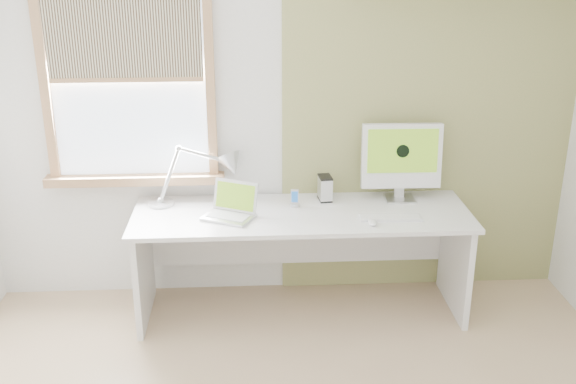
{
  "coord_description": "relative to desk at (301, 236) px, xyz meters",
  "views": [
    {
      "loc": [
        -0.21,
        -2.67,
        2.41
      ],
      "look_at": [
        0.0,
        1.05,
        1.0
      ],
      "focal_mm": 42.11,
      "sensor_mm": 36.0,
      "label": 1
    }
  ],
  "objects": [
    {
      "name": "room",
      "position": [
        -0.11,
        -1.44,
        0.77
      ],
      "size": [
        4.04,
        3.54,
        2.64
      ],
      "color": "tan",
      "rests_on": "ground"
    },
    {
      "name": "accent_wall",
      "position": [
        0.89,
        0.3,
        0.77
      ],
      "size": [
        2.0,
        0.02,
        2.6
      ],
      "primitive_type": "cube",
      "color": "#849354",
      "rests_on": "room"
    },
    {
      "name": "window",
      "position": [
        -1.11,
        0.27,
        1.01
      ],
      "size": [
        1.2,
        0.14,
        1.42
      ],
      "color": "#AD7F56",
      "rests_on": "room"
    },
    {
      "name": "desk",
      "position": [
        0.0,
        0.0,
        0.0
      ],
      "size": [
        2.2,
        0.7,
        0.73
      ],
      "color": "silver",
      "rests_on": "room"
    },
    {
      "name": "desk_lamp",
      "position": [
        -0.55,
        0.22,
        0.4
      ],
      "size": [
        0.72,
        0.36,
        0.4
      ],
      "color": "silver",
      "rests_on": "desk"
    },
    {
      "name": "laptop",
      "position": [
        -0.45,
        -0.09,
        0.25
      ],
      "size": [
        0.38,
        0.35,
        0.21
      ],
      "color": "silver",
      "rests_on": "desk"
    },
    {
      "name": "phone_dock",
      "position": [
        -0.04,
        0.05,
        0.23
      ],
      "size": [
        0.07,
        0.07,
        0.12
      ],
      "color": "silver",
      "rests_on": "desk"
    },
    {
      "name": "external_drive",
      "position": [
        0.17,
        0.16,
        0.28
      ],
      "size": [
        0.09,
        0.14,
        0.17
      ],
      "color": "silver",
      "rests_on": "desk"
    },
    {
      "name": "imac",
      "position": [
        0.68,
        0.15,
        0.49
      ],
      "size": [
        0.54,
        0.18,
        0.53
      ],
      "color": "silver",
      "rests_on": "desk"
    },
    {
      "name": "keyboard",
      "position": [
        0.56,
        -0.2,
        0.2
      ],
      "size": [
        0.4,
        0.13,
        0.02
      ],
      "color": "white",
      "rests_on": "desk"
    },
    {
      "name": "mouse",
      "position": [
        0.43,
        -0.28,
        0.21
      ],
      "size": [
        0.06,
        0.1,
        0.03
      ],
      "primitive_type": "ellipsoid",
      "rotation": [
        0.0,
        0.0,
        -0.03
      ],
      "color": "white",
      "rests_on": "desk"
    }
  ]
}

